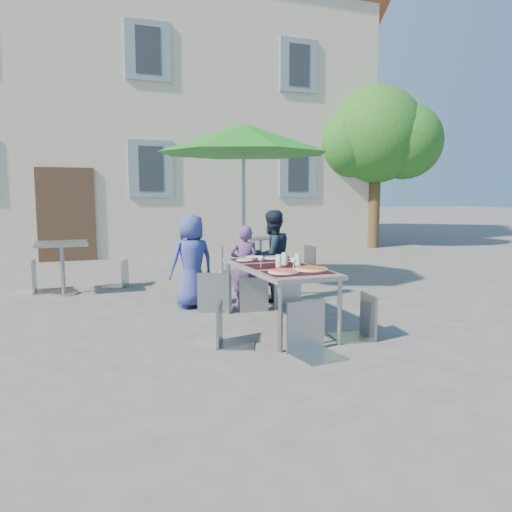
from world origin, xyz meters
name	(u,v)px	position (x,y,z in m)	size (l,w,h in m)	color
ground	(260,336)	(0.00, 0.00, 0.00)	(90.00, 90.00, 0.00)	#4A4A4D
building	(129,89)	(0.00, 11.50, 4.85)	(13.60, 8.20, 11.10)	#BDB098
tree	(376,136)	(6.55, 7.54, 3.25)	(3.60, 3.00, 4.70)	#4B3820
dining_table	(278,270)	(0.32, 0.26, 0.70)	(0.80, 1.85, 0.76)	#4A494F
pizza_near_left	(283,271)	(0.16, -0.26, 0.77)	(0.33, 0.33, 0.03)	white
pizza_near_right	(311,269)	(0.53, -0.20, 0.77)	(0.36, 0.36, 0.03)	white
glassware	(285,260)	(0.37, 0.16, 0.83)	(0.50, 0.40, 0.15)	silver
place_settings	(257,258)	(0.31, 0.91, 0.76)	(0.66, 0.47, 0.01)	white
child_0	(192,261)	(-0.37, 1.68, 0.66)	(0.64, 0.42, 1.31)	#343F8F
child_1	(245,266)	(0.34, 1.50, 0.58)	(0.42, 0.28, 1.15)	#5B3A76
child_2	(272,256)	(0.82, 1.64, 0.68)	(0.66, 0.38, 1.36)	#172133
chair_0	(215,267)	(-0.14, 1.33, 0.61)	(0.60, 0.60, 1.04)	gray
chair_1	(253,273)	(0.35, 1.20, 0.52)	(0.45, 0.45, 0.90)	gray
chair_2	(286,266)	(0.91, 1.34, 0.56)	(0.57, 0.57, 0.96)	#92989E
chair_3	(228,299)	(-0.44, -0.20, 0.50)	(0.50, 0.50, 0.86)	gray
chair_4	(361,290)	(1.02, -0.45, 0.54)	(0.48, 0.47, 0.93)	gray
chair_5	(312,296)	(0.25, -0.77, 0.59)	(0.49, 0.50, 1.00)	#92979D
patio_umbrella	(243,140)	(0.83, 2.92, 2.49)	(2.89, 2.89, 2.76)	#B3B5BB
cafe_table_0	(62,257)	(-2.08, 3.31, 0.60)	(0.78, 0.78, 0.83)	#B3B5BB
bg_chair_l_0	(40,256)	(-2.42, 3.62, 0.59)	(0.46, 0.45, 1.01)	gray
bg_chair_r_0	(119,257)	(-1.18, 3.67, 0.51)	(0.50, 0.50, 0.88)	#91969C
cafe_table_1	(261,249)	(1.72, 4.42, 0.47)	(0.66, 0.66, 0.70)	#B3B5BB
bg_chair_l_1	(228,242)	(1.03, 4.47, 0.62)	(0.59, 0.58, 1.05)	#8E9599
bg_chair_r_1	(306,244)	(2.76, 4.41, 0.54)	(0.46, 0.46, 0.92)	gray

